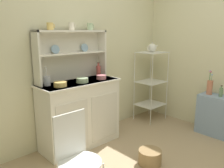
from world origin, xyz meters
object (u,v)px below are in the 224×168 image
(bakers_rack, at_px, (151,79))
(wire_chair, at_px, (76,153))
(oil_bottle, at_px, (221,92))
(floor_basket, at_px, (150,157))
(flower_vase, at_px, (210,87))
(cup_gold_0, at_px, (50,26))
(hutch_cabinet, at_px, (80,113))
(jam_bottle, at_px, (98,71))
(hutch_shelf_unit, at_px, (71,51))
(porcelain_teapot, at_px, (152,48))
(bowl_mixing_large, at_px, (60,84))
(side_shelf_blue, at_px, (215,115))
(utensil_jar, at_px, (47,81))

(bakers_rack, height_order, wire_chair, bakers_rack)
(oil_bottle, bearing_deg, floor_basket, 171.47)
(flower_vase, bearing_deg, oil_bottle, -89.89)
(cup_gold_0, xyz_separation_m, oil_bottle, (1.94, -1.26, -0.90))
(hutch_cabinet, distance_m, flower_vase, 1.93)
(cup_gold_0, height_order, jam_bottle, cup_gold_0)
(hutch_shelf_unit, relative_size, porcelain_teapot, 4.43)
(cup_gold_0, distance_m, flower_vase, 2.39)
(hutch_cabinet, distance_m, cup_gold_0, 1.16)
(floor_basket, height_order, bowl_mixing_large, bowl_mixing_large)
(hutch_cabinet, height_order, cup_gold_0, cup_gold_0)
(bakers_rack, bearing_deg, hutch_shelf_unit, 171.33)
(floor_basket, distance_m, jam_bottle, 1.35)
(cup_gold_0, bearing_deg, hutch_cabinet, -22.55)
(hutch_shelf_unit, distance_m, bowl_mixing_large, 0.53)
(bakers_rack, height_order, porcelain_teapot, porcelain_teapot)
(wire_chair, xyz_separation_m, porcelain_teapot, (2.13, 0.87, 0.72))
(side_shelf_blue, relative_size, jam_bottle, 2.86)
(floor_basket, xyz_separation_m, utensil_jar, (-0.71, 1.02, 0.85))
(hutch_cabinet, relative_size, bakers_rack, 0.92)
(utensil_jar, bearing_deg, bakers_rack, -4.18)
(floor_basket, height_order, utensil_jar, utensil_jar)
(bakers_rack, height_order, cup_gold_0, cup_gold_0)
(hutch_cabinet, height_order, flower_vase, flower_vase)
(hutch_cabinet, distance_m, wire_chair, 1.16)
(floor_basket, bearing_deg, flower_vase, -1.42)
(bakers_rack, xyz_separation_m, jam_bottle, (-1.04, 0.14, 0.24))
(cup_gold_0, bearing_deg, porcelain_teapot, -5.87)
(side_shelf_blue, height_order, porcelain_teapot, porcelain_teapot)
(bowl_mixing_large, relative_size, utensil_jar, 0.66)
(hutch_shelf_unit, bearing_deg, utensil_jar, -168.04)
(hutch_cabinet, height_order, porcelain_teapot, porcelain_teapot)
(porcelain_teapot, xyz_separation_m, flower_vase, (0.22, -0.91, -0.53))
(bowl_mixing_large, bearing_deg, utensil_jar, 118.96)
(floor_basket, relative_size, cup_gold_0, 2.92)
(hutch_cabinet, xyz_separation_m, porcelain_teapot, (1.43, -0.06, 0.79))
(utensil_jar, xyz_separation_m, flower_vase, (2.05, -1.05, -0.22))
(wire_chair, bearing_deg, flower_vase, -34.45)
(wire_chair, relative_size, jam_bottle, 4.12)
(hutch_shelf_unit, height_order, side_shelf_blue, hutch_shelf_unit)
(wire_chair, bearing_deg, hutch_cabinet, 19.77)
(bakers_rack, distance_m, flower_vase, 0.94)
(hutch_cabinet, distance_m, side_shelf_blue, 1.98)
(porcelain_teapot, bearing_deg, hutch_shelf_unit, 171.33)
(wire_chair, height_order, floor_basket, wire_chair)
(floor_basket, bearing_deg, wire_chair, 179.19)
(wire_chair, distance_m, floor_basket, 1.09)
(cup_gold_0, distance_m, porcelain_teapot, 1.77)
(oil_bottle, bearing_deg, flower_vase, 90.11)
(side_shelf_blue, relative_size, cup_gold_0, 6.47)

